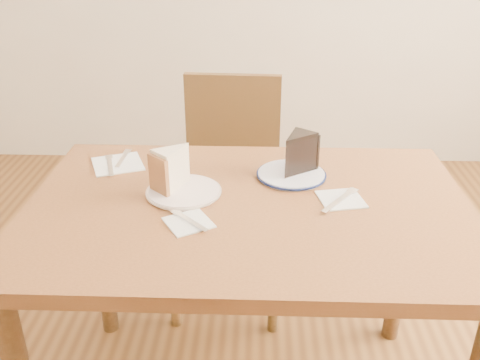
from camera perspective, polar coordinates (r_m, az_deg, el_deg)
name	(u,v)px	position (r m, az deg, el deg)	size (l,w,h in m)	color
table	(248,235)	(1.49, 0.91, -5.91)	(1.20, 0.80, 0.75)	#4E2B15
chair_far	(230,184)	(2.10, -1.11, -0.40)	(0.47, 0.47, 0.90)	#3A2411
plate_cream	(184,192)	(1.49, -6.02, -1.24)	(0.20, 0.20, 0.01)	white
plate_navy	(291,175)	(1.59, 5.49, 0.58)	(0.20, 0.20, 0.01)	white
carrot_cake	(175,169)	(1.49, -6.95, 1.17)	(0.07, 0.10, 0.10)	white
chocolate_cake	(296,156)	(1.57, 5.97, 2.58)	(0.08, 0.11, 0.11)	black
napkin_cream	(189,223)	(1.35, -5.51, -4.54)	(0.11, 0.11, 0.00)	white
napkin_navy	(341,199)	(1.48, 10.73, -2.04)	(0.11, 0.11, 0.00)	white
napkin_spare	(118,164)	(1.71, -12.91, 1.68)	(0.15, 0.15, 0.00)	white
fork_cream	(189,220)	(1.35, -5.44, -4.31)	(0.01, 0.14, 0.00)	silver
knife_navy	(340,200)	(1.47, 10.57, -2.14)	(0.02, 0.17, 0.00)	silver
fork_spare	(123,158)	(1.73, -12.38, 2.26)	(0.01, 0.14, 0.00)	silver
knife_spare	(110,166)	(1.69, -13.68, 1.50)	(0.01, 0.16, 0.00)	silver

